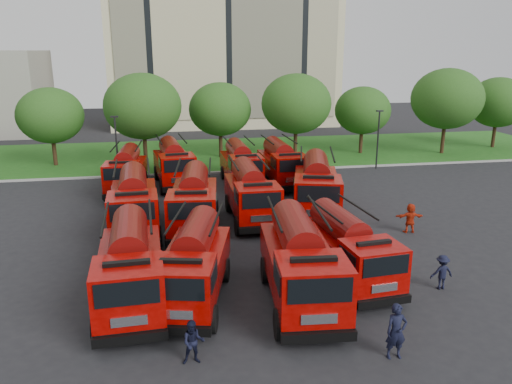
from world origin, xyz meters
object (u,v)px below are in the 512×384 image
at_px(fire_truck_5, 194,201).
at_px(fire_truck_8, 126,171).
at_px(firefighter_4, 139,264).
at_px(fire_truck_7, 316,187).
at_px(fire_truck_9, 174,163).
at_px(firefighter_2, 362,281).
at_px(fire_truck_1, 193,264).
at_px(firefighter_1, 194,363).
at_px(fire_truck_0, 130,266).
at_px(fire_truck_6, 251,193).
at_px(firefighter_5, 409,232).
at_px(fire_truck_11, 282,163).
at_px(fire_truck_3, 348,248).
at_px(fire_truck_2, 300,263).
at_px(firefighter_3, 440,288).
at_px(fire_truck_4, 134,203).
at_px(firefighter_0, 394,357).
at_px(fire_truck_10, 241,164).

distance_m(fire_truck_5, fire_truck_8, 10.09).
relative_size(fire_truck_8, firefighter_4, 4.33).
bearing_deg(fire_truck_7, fire_truck_9, 149.20).
bearing_deg(firefighter_2, fire_truck_1, 88.33).
distance_m(firefighter_1, firefighter_4, 8.75).
bearing_deg(fire_truck_8, fire_truck_0, -81.82).
distance_m(fire_truck_6, firefighter_5, 9.53).
xyz_separation_m(fire_truck_7, firefighter_2, (-0.67, -9.59, -1.80)).
relative_size(fire_truck_0, fire_truck_8, 1.07).
distance_m(fire_truck_8, fire_truck_9, 3.71).
bearing_deg(firefighter_4, fire_truck_11, -87.80).
distance_m(fire_truck_3, fire_truck_11, 16.99).
xyz_separation_m(fire_truck_2, firefighter_1, (-4.57, -3.55, -1.73)).
bearing_deg(firefighter_3, fire_truck_7, -77.20).
relative_size(fire_truck_6, firefighter_2, 3.72).
relative_size(fire_truck_4, firefighter_5, 4.43).
height_order(fire_truck_1, firefighter_4, fire_truck_1).
relative_size(fire_truck_4, firefighter_3, 4.87).
bearing_deg(firefighter_4, fire_truck_5, -84.58).
xyz_separation_m(fire_truck_9, firefighter_0, (6.97, -24.26, -1.67)).
bearing_deg(firefighter_3, fire_truck_3, -23.39).
bearing_deg(fire_truck_7, firefighter_2, -78.92).
xyz_separation_m(firefighter_0, firefighter_2, (1.09, 5.69, 0.00)).
bearing_deg(firefighter_4, firefighter_0, 172.82).
distance_m(fire_truck_0, fire_truck_10, 19.50).
distance_m(fire_truck_4, firefighter_3, 16.77).
height_order(fire_truck_1, firefighter_2, fire_truck_1).
relative_size(fire_truck_2, fire_truck_9, 1.03).
relative_size(fire_truck_5, firefighter_2, 3.95).
bearing_deg(fire_truck_1, fire_truck_5, 99.55).
bearing_deg(fire_truck_0, firefighter_5, 18.43).
xyz_separation_m(fire_truck_2, firefighter_3, (6.37, 0.01, -1.73)).
height_order(fire_truck_7, firefighter_2, fire_truck_7).
height_order(fire_truck_7, firefighter_4, fire_truck_7).
height_order(firefighter_2, firefighter_4, firefighter_2).
height_order(fire_truck_9, firefighter_2, fire_truck_9).
bearing_deg(firefighter_2, fire_truck_11, -4.79).
bearing_deg(fire_truck_2, fire_truck_8, 118.85).
bearing_deg(firefighter_4, firefighter_2, -160.94).
distance_m(fire_truck_5, fire_truck_6, 3.75).
xyz_separation_m(fire_truck_10, firefighter_5, (7.96, -12.29, -1.59)).
bearing_deg(firefighter_4, fire_truck_2, -176.92).
distance_m(fire_truck_4, firefighter_2, 13.54).
xyz_separation_m(fire_truck_1, firefighter_4, (-2.48, 3.97, -1.59)).
distance_m(fire_truck_11, firefighter_4, 17.16).
xyz_separation_m(fire_truck_5, firefighter_2, (7.06, -8.13, -1.72)).
height_order(fire_truck_2, fire_truck_7, fire_truck_7).
bearing_deg(firefighter_5, fire_truck_4, -4.85).
bearing_deg(firefighter_4, firefighter_1, 143.66).
xyz_separation_m(fire_truck_5, fire_truck_10, (4.12, 9.67, -0.13)).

